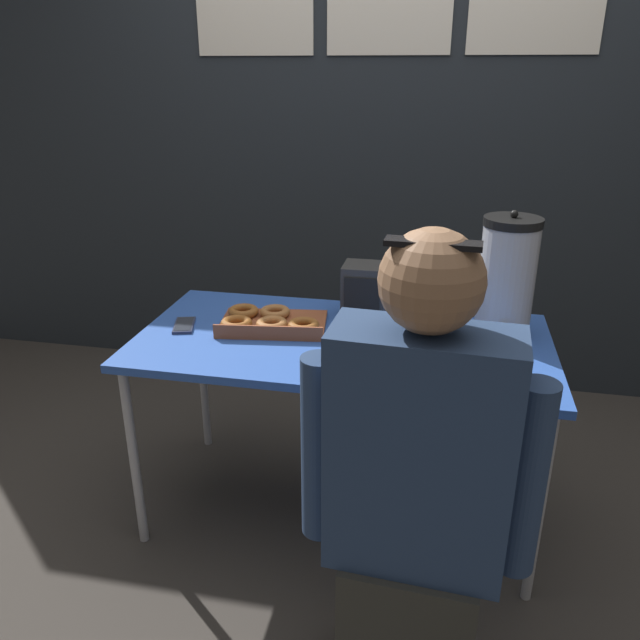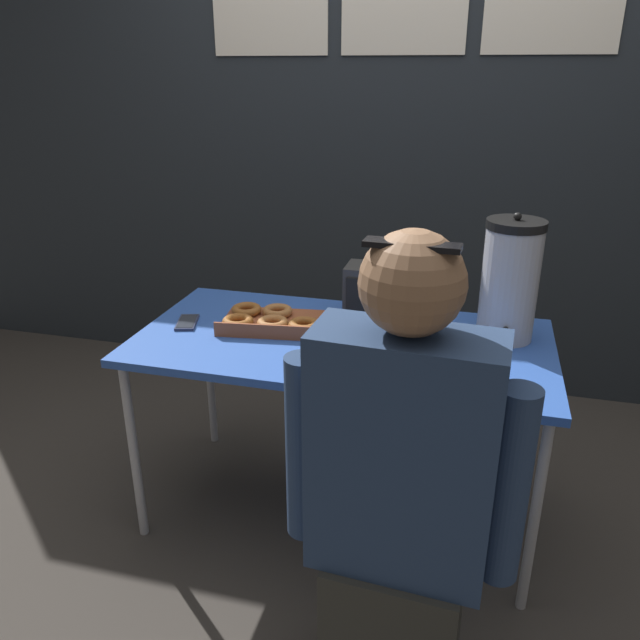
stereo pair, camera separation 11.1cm
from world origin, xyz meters
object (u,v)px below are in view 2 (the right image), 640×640
Objects in this scene: donut_box at (271,320)px; coffee_urn at (510,281)px; cell_phone at (187,322)px; person_seated at (400,500)px; space_heater at (367,292)px.

coffee_urn is (0.81, 0.11, 0.18)m from donut_box.
person_seated reaches higher than cell_phone.
person_seated is at bearing -59.25° from donut_box.
cell_phone is at bearing -171.47° from coffee_urn.
space_heater is at bearing 4.18° from cell_phone.
coffee_urn is 0.91m from person_seated.
coffee_urn is 0.34× the size of person_seated.
donut_box is at bearing -48.09° from person_seated.
coffee_urn is at bearing -7.24° from space_heater.
cell_phone is at bearing -33.74° from person_seated.
donut_box is 0.93m from person_seated.
coffee_urn reaches higher than cell_phone.
space_heater is 0.16× the size of person_seated.
donut_box is 0.32× the size of person_seated.
donut_box is at bearing -5.10° from cell_phone.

